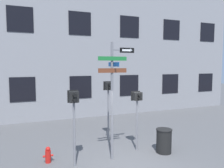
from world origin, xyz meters
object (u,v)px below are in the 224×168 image
at_px(street_sign_pole, 114,89).
at_px(pedestrian_signal_across, 108,95).
at_px(trash_bin, 164,141).
at_px(pedestrian_signal_right, 137,104).
at_px(fire_hydrant, 48,155).
at_px(pedestrian_signal_left, 74,108).

relative_size(street_sign_pole, pedestrian_signal_across, 1.57).
distance_m(pedestrian_signal_across, trash_bin, 3.06).
distance_m(pedestrian_signal_right, fire_hydrant, 3.78).
relative_size(street_sign_pole, fire_hydrant, 7.39).
xyz_separation_m(pedestrian_signal_left, pedestrian_signal_right, (2.61, 0.47, -0.15)).
relative_size(pedestrian_signal_right, trash_bin, 2.55).
bearing_deg(street_sign_pole, pedestrian_signal_left, -178.66).
relative_size(pedestrian_signal_left, pedestrian_signal_right, 1.08).
bearing_deg(pedestrian_signal_right, trash_bin, -35.17).
height_order(pedestrian_signal_right, trash_bin, pedestrian_signal_right).
distance_m(pedestrian_signal_across, fire_hydrant, 3.58).
bearing_deg(pedestrian_signal_left, street_sign_pole, 1.34).
height_order(street_sign_pole, fire_hydrant, street_sign_pole).
bearing_deg(pedestrian_signal_right, street_sign_pole, -159.59).
bearing_deg(pedestrian_signal_across, pedestrian_signal_right, -66.49).
relative_size(fire_hydrant, trash_bin, 0.61).
bearing_deg(trash_bin, pedestrian_signal_right, 144.83).
bearing_deg(fire_hydrant, pedestrian_signal_right, -2.16).
bearing_deg(street_sign_pole, trash_bin, -4.91).
xyz_separation_m(street_sign_pole, pedestrian_signal_right, (1.17, 0.44, -0.70)).
height_order(pedestrian_signal_left, trash_bin, pedestrian_signal_left).
bearing_deg(pedestrian_signal_across, pedestrian_signal_left, -134.74).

